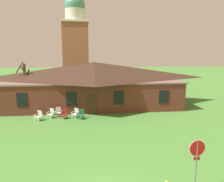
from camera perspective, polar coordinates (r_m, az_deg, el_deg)
The scene contains 10 objects.
brick_building at distance 27.66m, azimuth -4.86°, elevation 2.28°, with size 21.46×10.40×5.53m.
dome_tower at distance 42.30m, azimuth -9.80°, elevation 12.42°, with size 5.18×5.18×18.45m.
stop_sign at distance 11.01m, azimuth 22.15°, elevation -15.94°, with size 0.81×0.08×2.59m.
lawn_chair_by_porch at distance 22.20m, azimuth -19.35°, elevation -6.30°, with size 0.82×0.85×0.96m.
lawn_chair_near_door at distance 22.70m, azimuth -16.27°, elevation -5.78°, with size 0.83×0.86×0.96m.
lawn_chair_left_end at distance 23.04m, azimuth -14.45°, elevation -5.45°, with size 0.71×0.74×0.96m.
lawn_chair_middle at distance 22.11m, azimuth -12.87°, elevation -6.04°, with size 0.84×0.87×0.96m.
lawn_chair_right_end at distance 22.25m, azimuth -9.91°, elevation -5.84°, with size 0.84×0.87×0.96m.
lawn_chair_far_side at distance 21.70m, azimuth -8.46°, elevation -6.20°, with size 0.77×0.82×0.96m.
bare_tree_beside_building at distance 27.89m, azimuth -22.68°, elevation 1.93°, with size 1.56×1.54×5.61m.
Camera 1 is at (-0.48, -8.07, 6.51)m, focal length 33.48 mm.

